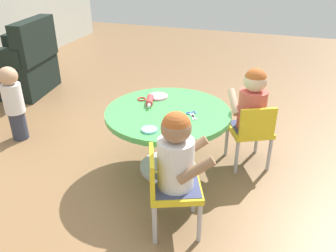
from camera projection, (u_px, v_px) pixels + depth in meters
ground_plane at (168, 168)px, 2.76m from camera, size 10.00×10.00×0.00m
craft_table at (168, 125)px, 2.58m from camera, size 0.91×0.91×0.50m
child_chair_left at (170, 187)px, 2.05m from camera, size 0.39×0.39×0.54m
seated_child_left at (177, 154)px, 1.95m from camera, size 0.38×0.42×0.51m
child_chair_right at (251, 131)px, 2.67m from camera, size 0.40×0.40×0.54m
seated_child_right at (253, 101)px, 2.60m from camera, size 0.43×0.40×0.51m
armchair_dark at (20, 67)px, 4.06m from camera, size 0.80×0.81×0.85m
toddler_standing at (13, 102)px, 3.03m from camera, size 0.17×0.17×0.67m
rolling_pin at (150, 100)px, 2.63m from camera, size 0.23×0.09×0.05m
craft_scissors at (192, 114)px, 2.47m from camera, size 0.14×0.11×0.01m
playdough_blob_0 at (158, 96)px, 2.75m from camera, size 0.15×0.15×0.01m
playdough_blob_1 at (149, 130)px, 2.25m from camera, size 0.10×0.10×0.01m
cookie_cutter_0 at (174, 134)px, 2.21m from camera, size 0.06×0.06×0.01m
cookie_cutter_1 at (142, 99)px, 2.71m from camera, size 0.07×0.07×0.01m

